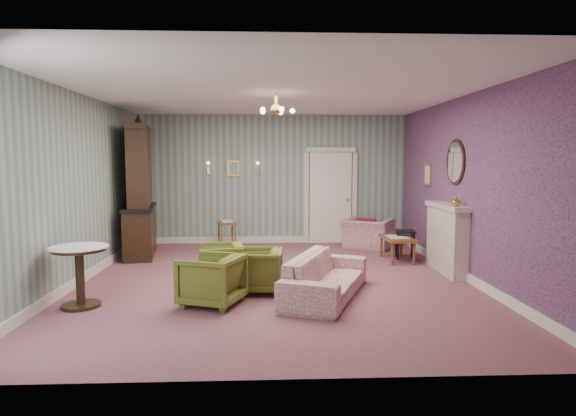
{
  "coord_description": "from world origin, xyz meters",
  "views": [
    {
      "loc": [
        -0.15,
        -7.5,
        1.88
      ],
      "look_at": [
        0.2,
        0.4,
        1.1
      ],
      "focal_mm": 30.25,
      "sensor_mm": 36.0,
      "label": 1
    }
  ],
  "objects_px": {
    "wingback_chair": "(368,229)",
    "coffee_table": "(397,249)",
    "sofa_chintz": "(326,269)",
    "side_table_black": "(405,245)",
    "olive_chair_c": "(221,261)",
    "fireplace": "(447,238)",
    "dresser": "(139,187)",
    "pedestal_table": "(80,277)",
    "olive_chair_b": "(258,268)",
    "olive_chair_a": "(211,277)"
  },
  "relations": [
    {
      "from": "wingback_chair",
      "to": "coffee_table",
      "type": "height_order",
      "value": "wingback_chair"
    },
    {
      "from": "sofa_chintz",
      "to": "side_table_black",
      "type": "distance_m",
      "value": 3.11
    },
    {
      "from": "olive_chair_c",
      "to": "fireplace",
      "type": "xyz_separation_m",
      "value": [
        3.71,
        0.55,
        0.24
      ]
    },
    {
      "from": "olive_chair_c",
      "to": "sofa_chintz",
      "type": "xyz_separation_m",
      "value": [
        1.52,
        -0.81,
        0.05
      ]
    },
    {
      "from": "sofa_chintz",
      "to": "coffee_table",
      "type": "relative_size",
      "value": 2.22
    },
    {
      "from": "dresser",
      "to": "sofa_chintz",
      "type": "bearing_deg",
      "value": -52.58
    },
    {
      "from": "fireplace",
      "to": "pedestal_table",
      "type": "height_order",
      "value": "fireplace"
    },
    {
      "from": "wingback_chair",
      "to": "pedestal_table",
      "type": "distance_m",
      "value": 6.03
    },
    {
      "from": "olive_chair_c",
      "to": "coffee_table",
      "type": "height_order",
      "value": "olive_chair_c"
    },
    {
      "from": "sofa_chintz",
      "to": "wingback_chair",
      "type": "distance_m",
      "value": 3.86
    },
    {
      "from": "olive_chair_c",
      "to": "dresser",
      "type": "height_order",
      "value": "dresser"
    },
    {
      "from": "olive_chair_b",
      "to": "wingback_chair",
      "type": "bearing_deg",
      "value": 149.33
    },
    {
      "from": "sofa_chintz",
      "to": "fireplace",
      "type": "xyz_separation_m",
      "value": [
        2.2,
        1.37,
        0.19
      ]
    },
    {
      "from": "coffee_table",
      "to": "pedestal_table",
      "type": "height_order",
      "value": "pedestal_table"
    },
    {
      "from": "olive_chair_b",
      "to": "dresser",
      "type": "distance_m",
      "value": 3.81
    },
    {
      "from": "wingback_chair",
      "to": "side_table_black",
      "type": "distance_m",
      "value": 1.22
    },
    {
      "from": "olive_chair_b",
      "to": "dresser",
      "type": "height_order",
      "value": "dresser"
    },
    {
      "from": "coffee_table",
      "to": "olive_chair_b",
      "type": "bearing_deg",
      "value": -141.23
    },
    {
      "from": "olive_chair_a",
      "to": "olive_chair_c",
      "type": "xyz_separation_m",
      "value": [
        0.01,
        1.14,
        -0.03
      ]
    },
    {
      "from": "dresser",
      "to": "fireplace",
      "type": "distance_m",
      "value": 5.82
    },
    {
      "from": "olive_chair_a",
      "to": "olive_chair_b",
      "type": "height_order",
      "value": "olive_chair_a"
    },
    {
      "from": "olive_chair_c",
      "to": "side_table_black",
      "type": "height_order",
      "value": "olive_chair_c"
    },
    {
      "from": "dresser",
      "to": "olive_chair_b",
      "type": "bearing_deg",
      "value": -59.49
    },
    {
      "from": "dresser",
      "to": "fireplace",
      "type": "height_order",
      "value": "dresser"
    },
    {
      "from": "wingback_chair",
      "to": "coffee_table",
      "type": "xyz_separation_m",
      "value": [
        0.29,
        -1.29,
        -0.2
      ]
    },
    {
      "from": "olive_chair_a",
      "to": "coffee_table",
      "type": "relative_size",
      "value": 0.82
    },
    {
      "from": "olive_chair_c",
      "to": "wingback_chair",
      "type": "xyz_separation_m",
      "value": [
        2.85,
        2.81,
        0.1
      ]
    },
    {
      "from": "wingback_chair",
      "to": "side_table_black",
      "type": "height_order",
      "value": "wingback_chair"
    },
    {
      "from": "olive_chair_c",
      "to": "wingback_chair",
      "type": "distance_m",
      "value": 4.01
    },
    {
      "from": "olive_chair_b",
      "to": "fireplace",
      "type": "relative_size",
      "value": 0.49
    },
    {
      "from": "side_table_black",
      "to": "olive_chair_c",
      "type": "bearing_deg",
      "value": -153.04
    },
    {
      "from": "olive_chair_c",
      "to": "fireplace",
      "type": "relative_size",
      "value": 0.48
    },
    {
      "from": "olive_chair_c",
      "to": "olive_chair_b",
      "type": "bearing_deg",
      "value": 38.94
    },
    {
      "from": "fireplace",
      "to": "coffee_table",
      "type": "bearing_deg",
      "value": 120.64
    },
    {
      "from": "olive_chair_c",
      "to": "side_table_black",
      "type": "distance_m",
      "value": 3.75
    },
    {
      "from": "coffee_table",
      "to": "dresser",
      "type": "bearing_deg",
      "value": 171.46
    },
    {
      "from": "fireplace",
      "to": "olive_chair_a",
      "type": "bearing_deg",
      "value": -155.51
    },
    {
      "from": "coffee_table",
      "to": "pedestal_table",
      "type": "xyz_separation_m",
      "value": [
        -4.83,
        -2.67,
        0.17
      ]
    },
    {
      "from": "olive_chair_a",
      "to": "sofa_chintz",
      "type": "height_order",
      "value": "sofa_chintz"
    },
    {
      "from": "wingback_chair",
      "to": "coffee_table",
      "type": "distance_m",
      "value": 1.34
    },
    {
      "from": "dresser",
      "to": "wingback_chair",
      "type": "bearing_deg",
      "value": -2.98
    },
    {
      "from": "sofa_chintz",
      "to": "side_table_black",
      "type": "height_order",
      "value": "sofa_chintz"
    },
    {
      "from": "sofa_chintz",
      "to": "coffee_table",
      "type": "distance_m",
      "value": 2.85
    },
    {
      "from": "olive_chair_b",
      "to": "pedestal_table",
      "type": "bearing_deg",
      "value": -71.37
    },
    {
      "from": "fireplace",
      "to": "sofa_chintz",
      "type": "bearing_deg",
      "value": -148.06
    },
    {
      "from": "pedestal_table",
      "to": "coffee_table",
      "type": "bearing_deg",
      "value": 28.97
    },
    {
      "from": "fireplace",
      "to": "olive_chair_b",
      "type": "bearing_deg",
      "value": -160.73
    },
    {
      "from": "olive_chair_a",
      "to": "dresser",
      "type": "bearing_deg",
      "value": -131.69
    },
    {
      "from": "dresser",
      "to": "side_table_black",
      "type": "bearing_deg",
      "value": -15.94
    },
    {
      "from": "fireplace",
      "to": "side_table_black",
      "type": "height_order",
      "value": "fireplace"
    }
  ]
}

